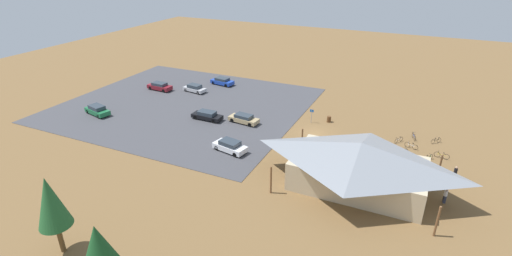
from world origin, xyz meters
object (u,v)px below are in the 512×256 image
Objects in this scene: bicycle_green_near_porch at (428,158)px; car_green_mid_lot at (97,110)px; bicycle_black_edge_south at (436,141)px; car_tan_aisle_side at (244,119)px; pine_far_west at (51,203)px; car_silver_second_row at (195,88)px; bicycle_white_by_bin at (411,146)px; lot_sign at (312,114)px; bicycle_red_back_row at (304,149)px; bicycle_teal_trailside at (403,152)px; bike_pavilion at (359,163)px; bicycle_silver_front_row at (399,140)px; bicycle_blue_yard_center at (414,137)px; car_black_near_entry at (207,115)px; car_maroon_by_curb at (160,86)px; bicycle_purple_lone_west at (384,148)px; trash_bin at (329,119)px; visitor_crossing_yard at (455,173)px; car_white_end_stall at (230,146)px; visitor_at_bikes at (445,195)px; pine_mideast at (99,250)px; car_blue_front_row at (222,81)px; bicycle_yellow_yard_front at (442,156)px.

car_green_mid_lot is (47.22, 6.24, 0.44)m from bicycle_green_near_porch.
car_tan_aisle_side reaches higher than bicycle_black_edge_south.
pine_far_west reaches higher than car_silver_second_row.
bicycle_white_by_bin is at bearing -48.33° from bicycle_green_near_porch.
bicycle_red_back_row is (-1.90, 9.06, -1.04)m from lot_sign.
bicycle_black_edge_south is (-3.67, -5.38, -0.04)m from bicycle_teal_trailside.
bike_pavilion is 13.50m from bicycle_silver_front_row.
bicycle_silver_front_row is 2.48m from bicycle_blue_yard_center.
car_black_near_entry is (28.77, 6.07, 0.32)m from bicycle_blue_yard_center.
car_tan_aisle_side is at bearing 161.89° from car_maroon_by_curb.
bicycle_purple_lone_west is at bearing -177.78° from car_black_near_entry.
trash_bin is at bearing -159.59° from car_green_mid_lot.
car_green_mid_lot is 50.12m from visitor_crossing_yard.
bicycle_green_near_porch is 14.95m from bicycle_red_back_row.
pine_far_west is 22.31m from car_white_end_stall.
visitor_at_bikes is (-27.10, 9.06, 0.18)m from car_tan_aisle_side.
pine_mideast is at bearing 80.32° from trash_bin.
car_maroon_by_curb is (20.52, -6.71, 0.04)m from car_tan_aisle_side.
car_maroon_by_curb is (43.74, -1.86, 0.36)m from bicycle_blue_yard_center.
bicycle_silver_front_row is at bearing -43.53° from bicycle_green_near_porch.
bicycle_purple_lone_west is 0.34× the size of car_blue_front_row.
bicycle_green_near_porch is at bearing -178.62° from car_black_near_entry.
bicycle_red_back_row is (-6.01, -27.21, -3.97)m from pine_mideast.
car_tan_aisle_side is at bearing 10.68° from bicycle_black_edge_south.
car_maroon_by_curb is at bearing -2.43° from bicycle_blue_yard_center.
visitor_crossing_yard is (-28.05, 3.96, 0.17)m from car_tan_aisle_side.
bicycle_teal_trailside is 6.74m from visitor_crossing_yard.
bicycle_silver_front_row is 0.31× the size of car_tan_aisle_side.
lot_sign is at bearing -56.18° from bike_pavilion.
car_tan_aisle_side is 28.58m from visitor_at_bikes.
bicycle_blue_yard_center reaches higher than bicycle_black_edge_south.
bicycle_green_near_porch is 5.70m from bicycle_blue_yard_center.
car_black_near_entry is at bearing 2.22° from bicycle_purple_lone_west.
visitor_at_bikes reaches higher than car_tan_aisle_side.
trash_bin is 0.20× the size of car_silver_second_row.
bicycle_yellow_yard_front is 1.05× the size of visitor_crossing_yard.
bicycle_green_near_porch is at bearing 110.63° from bicycle_blue_yard_center.
car_silver_second_row reaches higher than car_black_near_entry.
bicycle_white_by_bin is at bearing 169.90° from car_silver_second_row.
car_tan_aisle_side reaches higher than bicycle_teal_trailside.
car_black_near_entry is 1.01× the size of car_white_end_stall.
car_white_end_stall is 24.75m from visitor_at_bikes.
car_white_end_stall is at bearing 57.87° from trash_bin.
car_blue_front_row is (38.36, -13.46, 0.34)m from bicycle_yellow_yard_front.
bicycle_white_by_bin is 0.38× the size of car_silver_second_row.
trash_bin is 35.54m from car_green_mid_lot.
bicycle_blue_yard_center is at bearing -99.78° from bicycle_teal_trailside.
bicycle_green_near_porch is 0.83× the size of bicycle_blue_yard_center.
bicycle_teal_trailside reaches higher than bicycle_green_near_porch.
pine_far_west is 36.13m from visitor_at_bikes.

